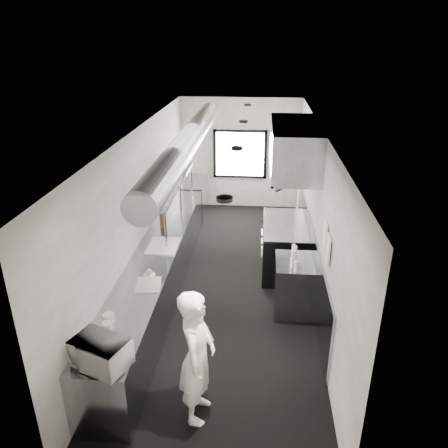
% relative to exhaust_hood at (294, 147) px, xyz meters
% --- Properties ---
extents(floor, '(3.00, 8.00, 0.01)m').
position_rel_exhaust_hood_xyz_m(floor, '(-1.10, -0.70, -2.39)').
color(floor, black).
rests_on(floor, ground).
extents(ceiling, '(3.00, 8.00, 0.01)m').
position_rel_exhaust_hood_xyz_m(ceiling, '(-1.10, -0.70, 0.41)').
color(ceiling, white).
rests_on(ceiling, wall_back).
extents(wall_back, '(3.00, 0.02, 2.80)m').
position_rel_exhaust_hood_xyz_m(wall_back, '(-1.10, 3.30, -0.99)').
color(wall_back, silver).
rests_on(wall_back, floor).
extents(wall_front, '(3.00, 0.02, 2.80)m').
position_rel_exhaust_hood_xyz_m(wall_front, '(-1.10, -4.70, -0.99)').
color(wall_front, silver).
rests_on(wall_front, floor).
extents(wall_left, '(0.02, 8.00, 2.80)m').
position_rel_exhaust_hood_xyz_m(wall_left, '(-2.60, -0.70, -0.99)').
color(wall_left, silver).
rests_on(wall_left, floor).
extents(wall_right, '(0.02, 8.00, 2.80)m').
position_rel_exhaust_hood_xyz_m(wall_right, '(0.40, -0.70, -0.99)').
color(wall_right, silver).
rests_on(wall_right, floor).
extents(wall_cladding, '(0.03, 5.50, 1.10)m').
position_rel_exhaust_hood_xyz_m(wall_cladding, '(0.38, -0.40, -1.84)').
color(wall_cladding, gray).
rests_on(wall_cladding, wall_right).
extents(hvac_duct, '(0.40, 6.40, 0.40)m').
position_rel_exhaust_hood_xyz_m(hvac_duct, '(-1.80, -0.30, 0.16)').
color(hvac_duct, gray).
rests_on(hvac_duct, ceiling).
extents(service_window, '(1.36, 0.05, 1.25)m').
position_rel_exhaust_hood_xyz_m(service_window, '(-1.10, 3.26, -0.99)').
color(service_window, white).
rests_on(service_window, wall_back).
extents(exhaust_hood, '(0.81, 2.20, 0.88)m').
position_rel_exhaust_hood_xyz_m(exhaust_hood, '(0.00, 0.00, 0.00)').
color(exhaust_hood, gray).
rests_on(exhaust_hood, ceiling).
extents(prep_counter, '(0.70, 6.00, 0.90)m').
position_rel_exhaust_hood_xyz_m(prep_counter, '(-2.25, -1.20, -1.94)').
color(prep_counter, gray).
rests_on(prep_counter, floor).
extents(pass_shelf, '(0.45, 3.00, 0.68)m').
position_rel_exhaust_hood_xyz_m(pass_shelf, '(-2.29, 0.30, -0.86)').
color(pass_shelf, gray).
rests_on(pass_shelf, prep_counter).
extents(range, '(0.88, 1.60, 0.94)m').
position_rel_exhaust_hood_xyz_m(range, '(-0.06, 0.00, -1.92)').
color(range, black).
rests_on(range, floor).
extents(bottle_station, '(0.65, 0.80, 0.90)m').
position_rel_exhaust_hood_xyz_m(bottle_station, '(0.05, -1.40, -1.94)').
color(bottle_station, gray).
rests_on(bottle_station, floor).
extents(far_work_table, '(0.70, 1.20, 0.90)m').
position_rel_exhaust_hood_xyz_m(far_work_table, '(-2.25, 2.50, -1.94)').
color(far_work_table, gray).
rests_on(far_work_table, floor).
extents(notice_sheet_a, '(0.02, 0.28, 0.38)m').
position_rel_exhaust_hood_xyz_m(notice_sheet_a, '(0.37, -1.90, -0.79)').
color(notice_sheet_a, white).
rests_on(notice_sheet_a, wall_right).
extents(notice_sheet_b, '(0.02, 0.28, 0.38)m').
position_rel_exhaust_hood_xyz_m(notice_sheet_b, '(0.37, -2.25, -0.84)').
color(notice_sheet_b, white).
rests_on(notice_sheet_b, wall_right).
extents(line_cook, '(0.45, 0.64, 1.70)m').
position_rel_exhaust_hood_xyz_m(line_cook, '(-1.21, -3.68, -1.54)').
color(line_cook, white).
rests_on(line_cook, floor).
extents(microwave, '(0.66, 0.59, 0.33)m').
position_rel_exhaust_hood_xyz_m(microwave, '(-2.21, -3.97, -1.33)').
color(microwave, silver).
rests_on(microwave, prep_counter).
extents(deli_tub_a, '(0.19, 0.19, 0.11)m').
position_rel_exhaust_hood_xyz_m(deli_tub_a, '(-2.39, -3.19, -1.44)').
color(deli_tub_a, silver).
rests_on(deli_tub_a, prep_counter).
extents(deli_tub_b, '(0.17, 0.17, 0.09)m').
position_rel_exhaust_hood_xyz_m(deli_tub_b, '(-2.36, -3.34, -1.45)').
color(deli_tub_b, silver).
rests_on(deli_tub_b, prep_counter).
extents(newspaper, '(0.41, 0.48, 0.01)m').
position_rel_exhaust_hood_xyz_m(newspaper, '(-2.11, -2.30, -1.48)').
color(newspaper, beige).
rests_on(newspaper, prep_counter).
extents(small_plate, '(0.21, 0.21, 0.01)m').
position_rel_exhaust_hood_xyz_m(small_plate, '(-2.16, -2.03, -1.48)').
color(small_plate, silver).
rests_on(small_plate, prep_counter).
extents(pastry, '(0.09, 0.09, 0.09)m').
position_rel_exhaust_hood_xyz_m(pastry, '(-2.16, -2.03, -1.43)').
color(pastry, tan).
rests_on(pastry, small_plate).
extents(cutting_board, '(0.49, 0.66, 0.02)m').
position_rel_exhaust_hood_xyz_m(cutting_board, '(-2.16, -1.05, -1.48)').
color(cutting_board, silver).
rests_on(cutting_board, prep_counter).
extents(knife_block, '(0.17, 0.26, 0.26)m').
position_rel_exhaust_hood_xyz_m(knife_block, '(-2.35, -0.18, -1.36)').
color(knife_block, brown).
rests_on(knife_block, prep_counter).
extents(plate_stack_a, '(0.25, 0.25, 0.28)m').
position_rel_exhaust_hood_xyz_m(plate_stack_a, '(-2.30, -0.42, -0.68)').
color(plate_stack_a, silver).
rests_on(plate_stack_a, pass_shelf).
extents(plate_stack_b, '(0.32, 0.32, 0.34)m').
position_rel_exhaust_hood_xyz_m(plate_stack_b, '(-2.31, 0.09, -0.65)').
color(plate_stack_b, silver).
rests_on(plate_stack_b, pass_shelf).
extents(plate_stack_c, '(0.29, 0.29, 0.32)m').
position_rel_exhaust_hood_xyz_m(plate_stack_c, '(-2.30, 0.50, -0.66)').
color(plate_stack_c, silver).
rests_on(plate_stack_c, pass_shelf).
extents(plate_stack_d, '(0.28, 0.28, 0.37)m').
position_rel_exhaust_hood_xyz_m(plate_stack_d, '(-2.32, 0.96, -0.63)').
color(plate_stack_d, silver).
rests_on(plate_stack_d, pass_shelf).
extents(squeeze_bottle_a, '(0.07, 0.07, 0.17)m').
position_rel_exhaust_hood_xyz_m(squeeze_bottle_a, '(0.02, -1.71, -1.40)').
color(squeeze_bottle_a, silver).
rests_on(squeeze_bottle_a, bottle_station).
extents(squeeze_bottle_b, '(0.07, 0.07, 0.16)m').
position_rel_exhaust_hood_xyz_m(squeeze_bottle_b, '(-0.04, -1.59, -1.41)').
color(squeeze_bottle_b, silver).
rests_on(squeeze_bottle_b, bottle_station).
extents(squeeze_bottle_c, '(0.08, 0.08, 0.20)m').
position_rel_exhaust_hood_xyz_m(squeeze_bottle_c, '(-0.00, -1.43, -1.39)').
color(squeeze_bottle_c, silver).
rests_on(squeeze_bottle_c, bottle_station).
extents(squeeze_bottle_d, '(0.07, 0.07, 0.18)m').
position_rel_exhaust_hood_xyz_m(squeeze_bottle_d, '(0.04, -1.22, -1.40)').
color(squeeze_bottle_d, silver).
rests_on(squeeze_bottle_d, bottle_station).
extents(squeeze_bottle_e, '(0.06, 0.06, 0.16)m').
position_rel_exhaust_hood_xyz_m(squeeze_bottle_e, '(0.02, -1.12, -1.41)').
color(squeeze_bottle_e, silver).
rests_on(squeeze_bottle_e, bottle_station).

